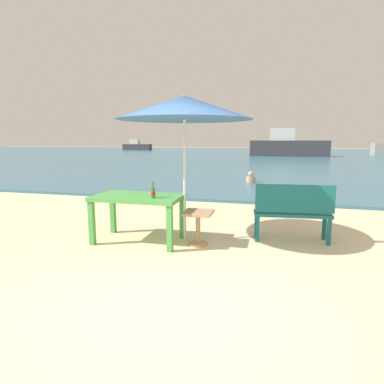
{
  "coord_description": "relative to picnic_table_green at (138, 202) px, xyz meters",
  "views": [
    {
      "loc": [
        1.0,
        -3.02,
        1.64
      ],
      "look_at": [
        -0.53,
        3.0,
        0.6
      ],
      "focal_mm": 29.44,
      "sensor_mm": 36.0,
      "label": 1
    }
  ],
  "objects": [
    {
      "name": "beer_bottle_amber",
      "position": [
        0.32,
        -0.16,
        0.2
      ],
      "size": [
        0.07,
        0.07,
        0.26
      ],
      "color": "#2D662D",
      "rests_on": "picnic_table_green"
    },
    {
      "name": "picnic_table_green",
      "position": [
        0.0,
        0.0,
        0.0
      ],
      "size": [
        1.4,
        0.8,
        0.76
      ],
      "color": "#4C9E47",
      "rests_on": "ground_plane"
    },
    {
      "name": "side_table_wood",
      "position": [
        0.97,
        0.06,
        -0.3
      ],
      "size": [
        0.44,
        0.44,
        0.54
      ],
      "color": "tan",
      "rests_on": "ground_plane"
    },
    {
      "name": "boat_tanker",
      "position": [
        -17.31,
        38.75,
        -0.02
      ],
      "size": [
        4.17,
        1.14,
        1.52
      ],
      "color": "#38383F",
      "rests_on": "sea_water"
    },
    {
      "name": "boat_cargo_ship",
      "position": [
        3.45,
        26.54,
        0.36
      ],
      "size": [
        7.08,
        1.93,
        2.57
      ],
      "color": "#38383F",
      "rests_on": "sea_water"
    },
    {
      "name": "patio_umbrella",
      "position": [
        0.72,
        0.2,
        1.47
      ],
      "size": [
        2.1,
        2.1,
        2.3
      ],
      "color": "silver",
      "rests_on": "ground_plane"
    },
    {
      "name": "sea_water",
      "position": [
        1.05,
        28.45,
        -0.61
      ],
      "size": [
        120.0,
        50.0,
        0.08
      ],
      "primitive_type": "cube",
      "color": "#386B84",
      "rests_on": "ground_plane"
    },
    {
      "name": "swimmer_person",
      "position": [
        1.33,
        7.1,
        -0.41
      ],
      "size": [
        0.34,
        0.34,
        0.41
      ],
      "color": "tan",
      "rests_on": "sea_water"
    },
    {
      "name": "bench_teal_center",
      "position": [
        2.41,
        0.56,
        -0.11
      ],
      "size": [
        1.23,
        0.48,
        0.95
      ],
      "color": "#196066",
      "rests_on": "ground_plane"
    },
    {
      "name": "ground_plane",
      "position": [
        1.05,
        -1.55,
        -0.65
      ],
      "size": [
        120.0,
        120.0,
        0.0
      ],
      "primitive_type": "plane",
      "color": "beige"
    }
  ]
}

